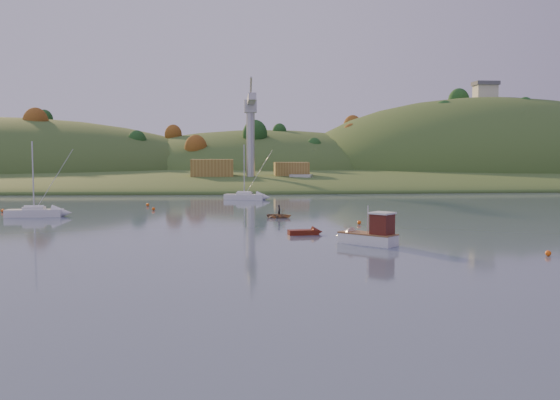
{
  "coord_description": "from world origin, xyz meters",
  "views": [
    {
      "loc": [
        -2.31,
        -42.13,
        8.87
      ],
      "look_at": [
        3.37,
        34.82,
        3.04
      ],
      "focal_mm": 40.0,
      "sensor_mm": 36.0,
      "label": 1
    }
  ],
  "objects": [
    {
      "name": "work_vessel",
      "position": [
        15.0,
        118.0,
        1.2
      ],
      "size": [
        13.85,
        8.83,
        3.35
      ],
      "rotation": [
        0.0,
        0.0,
        -0.35
      ],
      "color": "slate",
      "rests_on": "ground"
    },
    {
      "name": "paddler",
      "position": [
        3.83,
        42.53,
        0.77
      ],
      "size": [
        0.53,
        0.65,
        1.54
      ],
      "primitive_type": "imported",
      "rotation": [
        0.0,
        0.0,
        1.24
      ],
      "color": "black",
      "rests_on": "ground"
    },
    {
      "name": "shed_east",
      "position": [
        13.0,
        124.0,
        4.4
      ],
      "size": [
        9.0,
        7.0,
        4.0
      ],
      "primitive_type": "cube",
      "color": "olive",
      "rests_on": "wharf"
    },
    {
      "name": "hill_center",
      "position": [
        10.0,
        210.0,
        0.0
      ],
      "size": [
        140.0,
        120.0,
        36.0
      ],
      "primitive_type": "ellipsoid",
      "color": "#324F1F",
      "rests_on": "ground"
    },
    {
      "name": "buoy_3",
      "position": [
        -16.75,
        62.91,
        0.25
      ],
      "size": [
        0.5,
        0.5,
        0.5
      ],
      "primitive_type": "sphere",
      "color": "#F95B0D",
      "rests_on": "ground"
    },
    {
      "name": "red_tender",
      "position": [
        5.89,
        24.87,
        0.27
      ],
      "size": [
        3.97,
        1.85,
        1.3
      ],
      "rotation": [
        0.0,
        0.0,
        0.15
      ],
      "color": "#57180C",
      "rests_on": "ground"
    },
    {
      "name": "wharf",
      "position": [
        5.0,
        122.0,
        1.2
      ],
      "size": [
        42.0,
        16.0,
        2.4
      ],
      "primitive_type": "cube",
      "color": "slate",
      "rests_on": "ground"
    },
    {
      "name": "hilltop_house",
      "position": [
        95.0,
        195.0,
        33.4
      ],
      "size": [
        9.0,
        7.0,
        6.45
      ],
      "color": "beige",
      "rests_on": "hill_right"
    },
    {
      "name": "hillside_trees",
      "position": [
        0.0,
        185.0,
        0.0
      ],
      "size": [
        280.0,
        50.0,
        32.0
      ],
      "primitive_type": null,
      "color": "#163F17",
      "rests_on": "ground"
    },
    {
      "name": "buoy_1",
      "position": [
        13.18,
        33.91,
        0.25
      ],
      "size": [
        0.5,
        0.5,
        0.5
      ],
      "primitive_type": "sphere",
      "color": "#F95B0D",
      "rests_on": "ground"
    },
    {
      "name": "shore_slope",
      "position": [
        0.0,
        165.0,
        0.0
      ],
      "size": [
        640.0,
        150.0,
        7.0
      ],
      "primitive_type": "ellipsoid",
      "color": "#324F1F",
      "rests_on": "ground"
    },
    {
      "name": "sailboat_near",
      "position": [
        -30.13,
        46.51,
        0.69
      ],
      "size": [
        7.65,
        2.6,
        10.48
      ],
      "rotation": [
        0.0,
        0.0,
        0.04
      ],
      "color": "silver",
      "rests_on": "ground"
    },
    {
      "name": "dock_crane",
      "position": [
        2.0,
        118.39,
        17.17
      ],
      "size": [
        3.2,
        28.0,
        20.3
      ],
      "color": "#B7B7BC",
      "rests_on": "wharf"
    },
    {
      "name": "fishing_boat",
      "position": [
        10.32,
        17.54,
        0.95
      ],
      "size": [
        6.28,
        6.19,
        4.3
      ],
      "rotation": [
        0.0,
        0.0,
        2.37
      ],
      "color": "silver",
      "rests_on": "ground"
    },
    {
      "name": "buoy_4",
      "position": [
        -14.77,
        54.93,
        0.25
      ],
      "size": [
        0.5,
        0.5,
        0.5
      ],
      "primitive_type": "sphere",
      "color": "#F95B0D",
      "rests_on": "ground"
    },
    {
      "name": "buoy_2",
      "position": [
        -37.04,
        53.81,
        0.25
      ],
      "size": [
        0.5,
        0.5,
        0.5
      ],
      "primitive_type": "sphere",
      "color": "#F95B0D",
      "rests_on": "ground"
    },
    {
      "name": "buoy_0",
      "position": [
        24.67,
        9.19,
        0.25
      ],
      "size": [
        0.5,
        0.5,
        0.5
      ],
      "primitive_type": "sphere",
      "color": "#F95B0D",
      "rests_on": "ground"
    },
    {
      "name": "shed_west",
      "position": [
        -8.0,
        123.0,
        4.8
      ],
      "size": [
        11.0,
        8.0,
        4.8
      ],
      "primitive_type": "cube",
      "color": "olive",
      "rests_on": "wharf"
    },
    {
      "name": "hill_right",
      "position": [
        95.0,
        195.0,
        0.0
      ],
      "size": [
        150.0,
        130.0,
        60.0
      ],
      "primitive_type": "ellipsoid",
      "color": "#324F1F",
      "rests_on": "ground"
    },
    {
      "name": "hill_left",
      "position": [
        -90.0,
        200.0,
        0.0
      ],
      "size": [
        170.0,
        140.0,
        44.0
      ],
      "primitive_type": "ellipsoid",
      "color": "#324F1F",
      "rests_on": "ground"
    },
    {
      "name": "canoe",
      "position": [
        3.83,
        42.53,
        0.36
      ],
      "size": [
        4.05,
        3.43,
        0.71
      ],
      "primitive_type": "imported",
      "rotation": [
        0.0,
        0.0,
        1.24
      ],
      "color": "#A17D58",
      "rests_on": "ground"
    },
    {
      "name": "sailboat_far",
      "position": [
        -0.39,
        76.51,
        0.69
      ],
      "size": [
        7.87,
        4.09,
        10.46
      ],
      "rotation": [
        0.0,
        0.0,
        -0.26
      ],
      "color": "silver",
      "rests_on": "ground"
    },
    {
      "name": "far_shore",
      "position": [
        0.0,
        230.0,
        0.0
      ],
      "size": [
        620.0,
        220.0,
        1.5
      ],
      "primitive_type": "cube",
      "color": "#324F1F",
      "rests_on": "ground"
    },
    {
      "name": "ground",
      "position": [
        0.0,
        0.0,
        0.0
      ],
      "size": [
        500.0,
        500.0,
        0.0
      ],
      "primitive_type": "plane",
      "color": "#364359",
      "rests_on": "ground"
    }
  ]
}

